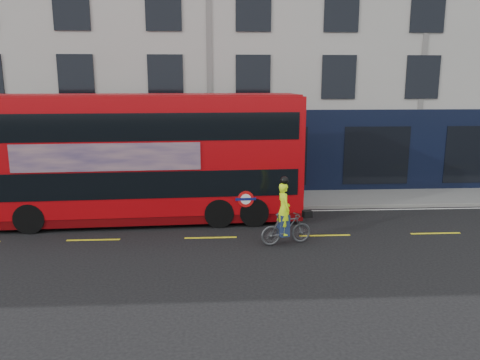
{
  "coord_description": "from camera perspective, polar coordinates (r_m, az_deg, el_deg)",
  "views": [
    {
      "loc": [
        0.11,
        -13.95,
        5.29
      ],
      "look_at": [
        1.08,
        2.64,
        1.79
      ],
      "focal_mm": 35.0,
      "sensor_mm": 36.0,
      "label": 1
    }
  ],
  "objects": [
    {
      "name": "ground",
      "position": [
        14.92,
        -3.61,
        -8.91
      ],
      "size": [
        120.0,
        120.0,
        0.0
      ],
      "primitive_type": "plane",
      "color": "black",
      "rests_on": "ground"
    },
    {
      "name": "lane_dashes",
      "position": [
        16.33,
        -3.59,
        -7.03
      ],
      "size": [
        58.0,
        0.12,
        0.01
      ],
      "primitive_type": null,
      "color": "yellow",
      "rests_on": "ground"
    },
    {
      "name": "kerb",
      "position": [
        19.66,
        -3.57,
        -3.55
      ],
      "size": [
        60.0,
        0.12,
        0.13
      ],
      "primitive_type": "cube",
      "color": "gray",
      "rests_on": "ground"
    },
    {
      "name": "bus",
      "position": [
        18.16,
        -11.66,
        2.75
      ],
      "size": [
        12.12,
        3.27,
        4.84
      ],
      "rotation": [
        0.0,
        0.0,
        0.05
      ],
      "color": "#AA060B",
      "rests_on": "ground"
    },
    {
      "name": "cyclist",
      "position": [
        15.52,
        5.57,
        -5.1
      ],
      "size": [
        1.83,
        0.9,
        2.31
      ],
      "rotation": [
        0.0,
        0.0,
        0.24
      ],
      "color": "#474A4C",
      "rests_on": "ground"
    },
    {
      "name": "road_edge_line",
      "position": [
        19.38,
        -3.57,
        -3.96
      ],
      "size": [
        58.0,
        0.1,
        0.01
      ],
      "primitive_type": "cube",
      "color": "silver",
      "rests_on": "ground"
    },
    {
      "name": "pavement",
      "position": [
        21.11,
        -3.56,
        -2.48
      ],
      "size": [
        60.0,
        3.0,
        0.12
      ],
      "primitive_type": "cube",
      "color": "slate",
      "rests_on": "ground"
    },
    {
      "name": "building_terrace",
      "position": [
        26.98,
        -3.75,
        16.55
      ],
      "size": [
        50.0,
        10.07,
        15.0
      ],
      "color": "#AEABA4",
      "rests_on": "ground"
    }
  ]
}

